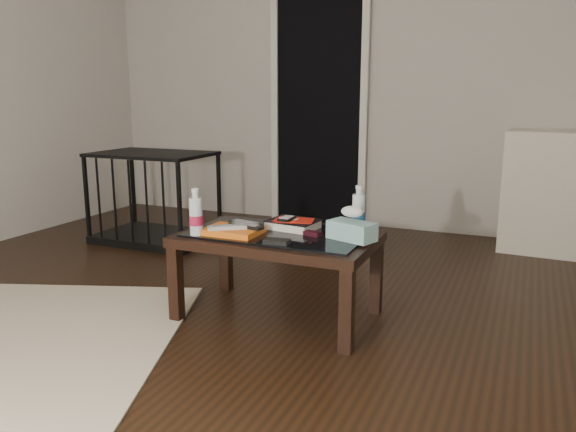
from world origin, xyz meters
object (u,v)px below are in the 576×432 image
coffee_table (278,244)px  pet_crate (155,213)px  water_bottle_left (196,212)px  water_bottle_right (359,208)px  textbook (293,224)px  tissue_box (352,231)px

coffee_table → pet_crate: pet_crate is taller
water_bottle_left → water_bottle_right: 0.83m
pet_crate → textbook: bearing=-30.9°
pet_crate → tissue_box: 2.23m
coffee_table → tissue_box: 0.41m
coffee_table → water_bottle_right: (0.37, 0.20, 0.18)m
textbook → tissue_box: size_ratio=1.09×
textbook → water_bottle_right: water_bottle_right is taller
water_bottle_right → tissue_box: size_ratio=1.03×
pet_crate → textbook: pet_crate is taller
coffee_table → water_bottle_right: 0.46m
pet_crate → water_bottle_right: bearing=-24.1°
coffee_table → textbook: textbook is taller
water_bottle_left → tissue_box: water_bottle_left is taller
pet_crate → textbook: (1.60, -0.94, 0.25)m
coffee_table → water_bottle_left: size_ratio=4.20×
water_bottle_left → textbook: bearing=38.8°
water_bottle_left → pet_crate: bearing=133.7°
pet_crate → water_bottle_left: (1.20, -1.26, 0.35)m
coffee_table → pet_crate: bearing=146.0°
water_bottle_right → textbook: bearing=-164.1°
pet_crate → water_bottle_right: pet_crate is taller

